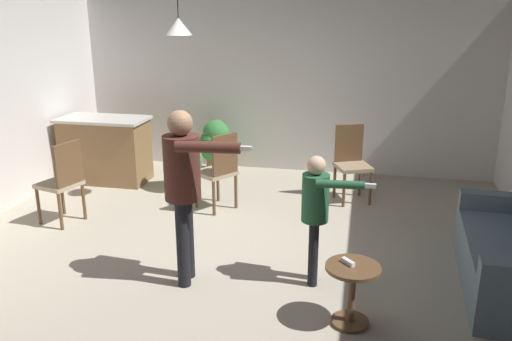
{
  "coord_description": "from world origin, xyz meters",
  "views": [
    {
      "loc": [
        1.21,
        -4.71,
        2.46
      ],
      "look_at": [
        0.26,
        -0.14,
        1.0
      ],
      "focal_mm": 36.56,
      "sensor_mm": 36.0,
      "label": 1
    }
  ],
  "objects_px": {
    "side_table_by_couch": "(352,288)",
    "person_child": "(316,206)",
    "potted_plant_corner": "(216,144)",
    "kitchen_counter": "(106,150)",
    "person_adult": "(184,179)",
    "potted_plant_by_wall": "(183,158)",
    "spare_remote_on_table": "(348,262)",
    "dining_chair_by_counter": "(219,169)",
    "dining_chair_centre_back": "(351,160)",
    "dining_chair_near_wall": "(63,179)"
  },
  "relations": [
    {
      "from": "dining_chair_by_counter",
      "to": "dining_chair_centre_back",
      "type": "xyz_separation_m",
      "value": [
        1.6,
        0.72,
        0.0
      ]
    },
    {
      "from": "kitchen_counter",
      "to": "person_adult",
      "type": "height_order",
      "value": "person_adult"
    },
    {
      "from": "person_adult",
      "to": "dining_chair_centre_back",
      "type": "distance_m",
      "value": 2.94
    },
    {
      "from": "side_table_by_couch",
      "to": "kitchen_counter",
      "type": "bearing_deg",
      "value": 140.71
    },
    {
      "from": "person_adult",
      "to": "potted_plant_by_wall",
      "type": "xyz_separation_m",
      "value": [
        -0.9,
        2.47,
        -0.56
      ]
    },
    {
      "from": "person_adult",
      "to": "kitchen_counter",
      "type": "bearing_deg",
      "value": -146.02
    },
    {
      "from": "kitchen_counter",
      "to": "dining_chair_centre_back",
      "type": "xyz_separation_m",
      "value": [
        3.54,
        -0.06,
        0.07
      ]
    },
    {
      "from": "side_table_by_couch",
      "to": "person_child",
      "type": "bearing_deg",
      "value": 120.12
    },
    {
      "from": "side_table_by_couch",
      "to": "dining_chair_centre_back",
      "type": "xyz_separation_m",
      "value": [
        -0.11,
        2.93,
        0.22
      ]
    },
    {
      "from": "dining_chair_near_wall",
      "to": "spare_remote_on_table",
      "type": "xyz_separation_m",
      "value": [
        3.34,
        -1.4,
        -0.01
      ]
    },
    {
      "from": "kitchen_counter",
      "to": "potted_plant_by_wall",
      "type": "bearing_deg",
      "value": -5.73
    },
    {
      "from": "person_child",
      "to": "dining_chair_near_wall",
      "type": "relative_size",
      "value": 1.23
    },
    {
      "from": "potted_plant_by_wall",
      "to": "person_adult",
      "type": "bearing_deg",
      "value": -69.97
    },
    {
      "from": "spare_remote_on_table",
      "to": "person_child",
      "type": "bearing_deg",
      "value": 118.06
    },
    {
      "from": "side_table_by_couch",
      "to": "person_child",
      "type": "distance_m",
      "value": 0.84
    },
    {
      "from": "spare_remote_on_table",
      "to": "kitchen_counter",
      "type": "bearing_deg",
      "value": 140.62
    },
    {
      "from": "dining_chair_near_wall",
      "to": "potted_plant_by_wall",
      "type": "xyz_separation_m",
      "value": [
        0.97,
        1.44,
        -0.09
      ]
    },
    {
      "from": "person_adult",
      "to": "dining_chair_by_counter",
      "type": "bearing_deg",
      "value": -179.34
    },
    {
      "from": "person_adult",
      "to": "spare_remote_on_table",
      "type": "xyz_separation_m",
      "value": [
        1.48,
        -0.37,
        -0.47
      ]
    },
    {
      "from": "person_adult",
      "to": "potted_plant_by_wall",
      "type": "height_order",
      "value": "person_adult"
    },
    {
      "from": "potted_plant_corner",
      "to": "potted_plant_by_wall",
      "type": "relative_size",
      "value": 1.01
    },
    {
      "from": "dining_chair_centre_back",
      "to": "dining_chair_by_counter",
      "type": "bearing_deg",
      "value": 1.29
    },
    {
      "from": "person_child",
      "to": "spare_remote_on_table",
      "type": "bearing_deg",
      "value": 24.13
    },
    {
      "from": "dining_chair_by_counter",
      "to": "potted_plant_by_wall",
      "type": "height_order",
      "value": "dining_chair_by_counter"
    },
    {
      "from": "potted_plant_by_wall",
      "to": "spare_remote_on_table",
      "type": "xyz_separation_m",
      "value": [
        2.38,
        -2.84,
        0.08
      ]
    },
    {
      "from": "kitchen_counter",
      "to": "dining_chair_by_counter",
      "type": "distance_m",
      "value": 2.09
    },
    {
      "from": "side_table_by_couch",
      "to": "dining_chair_near_wall",
      "type": "height_order",
      "value": "dining_chair_near_wall"
    },
    {
      "from": "dining_chair_near_wall",
      "to": "dining_chair_centre_back",
      "type": "bearing_deg",
      "value": -48.96
    },
    {
      "from": "potted_plant_corner",
      "to": "spare_remote_on_table",
      "type": "bearing_deg",
      "value": -59.87
    },
    {
      "from": "side_table_by_couch",
      "to": "potted_plant_corner",
      "type": "xyz_separation_m",
      "value": [
        -2.19,
        3.72,
        0.13
      ]
    },
    {
      "from": "kitchen_counter",
      "to": "dining_chair_by_counter",
      "type": "xyz_separation_m",
      "value": [
        1.94,
        -0.78,
        0.07
      ]
    },
    {
      "from": "dining_chair_near_wall",
      "to": "side_table_by_couch",
      "type": "bearing_deg",
      "value": -96.51
    },
    {
      "from": "dining_chair_by_counter",
      "to": "potted_plant_corner",
      "type": "xyz_separation_m",
      "value": [
        -0.47,
        1.5,
        -0.09
      ]
    },
    {
      "from": "person_adult",
      "to": "potted_plant_by_wall",
      "type": "relative_size",
      "value": 1.97
    },
    {
      "from": "dining_chair_near_wall",
      "to": "potted_plant_by_wall",
      "type": "relative_size",
      "value": 1.21
    },
    {
      "from": "kitchen_counter",
      "to": "dining_chair_by_counter",
      "type": "height_order",
      "value": "dining_chair_by_counter"
    },
    {
      "from": "side_table_by_couch",
      "to": "dining_chair_near_wall",
      "type": "xyz_separation_m",
      "value": [
        -3.39,
        1.43,
        0.22
      ]
    },
    {
      "from": "person_adult",
      "to": "dining_chair_near_wall",
      "type": "relative_size",
      "value": 1.63
    },
    {
      "from": "person_child",
      "to": "dining_chair_centre_back",
      "type": "height_order",
      "value": "person_child"
    },
    {
      "from": "potted_plant_by_wall",
      "to": "side_table_by_couch",
      "type": "bearing_deg",
      "value": -49.85
    },
    {
      "from": "kitchen_counter",
      "to": "dining_chair_centre_back",
      "type": "distance_m",
      "value": 3.54
    },
    {
      "from": "person_adult",
      "to": "spare_remote_on_table",
      "type": "height_order",
      "value": "person_adult"
    },
    {
      "from": "dining_chair_by_counter",
      "to": "potted_plant_by_wall",
      "type": "bearing_deg",
      "value": 82.01
    },
    {
      "from": "dining_chair_centre_back",
      "to": "spare_remote_on_table",
      "type": "relative_size",
      "value": 7.69
    },
    {
      "from": "side_table_by_couch",
      "to": "person_adult",
      "type": "bearing_deg",
      "value": 165.38
    },
    {
      "from": "potted_plant_corner",
      "to": "kitchen_counter",
      "type": "bearing_deg",
      "value": -153.72
    },
    {
      "from": "potted_plant_by_wall",
      "to": "dining_chair_centre_back",
      "type": "bearing_deg",
      "value": 1.63
    },
    {
      "from": "side_table_by_couch",
      "to": "dining_chair_by_counter",
      "type": "xyz_separation_m",
      "value": [
        -1.71,
        2.21,
        0.22
      ]
    },
    {
      "from": "side_table_by_couch",
      "to": "person_adult",
      "type": "relative_size",
      "value": 0.32
    },
    {
      "from": "person_adult",
      "to": "dining_chair_by_counter",
      "type": "distance_m",
      "value": 1.89
    }
  ]
}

